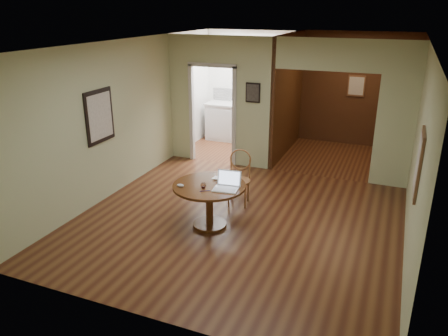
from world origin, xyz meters
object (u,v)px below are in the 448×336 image
at_px(closed_laptop, 221,181).
at_px(open_laptop, 227,184).
at_px(dining_table, 209,196).
at_px(chair, 239,174).

bearing_deg(closed_laptop, open_laptop, -44.92).
xyz_separation_m(dining_table, open_laptop, (0.30, -0.02, 0.25)).
xyz_separation_m(chair, open_laptop, (0.18, -1.00, 0.23)).
relative_size(dining_table, open_laptop, 2.88).
height_order(dining_table, closed_laptop, closed_laptop).
bearing_deg(open_laptop, chair, 93.41).
height_order(dining_table, open_laptop, open_laptop).
bearing_deg(chair, dining_table, -106.79).
height_order(chair, closed_laptop, chair).
distance_m(chair, open_laptop, 1.05).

